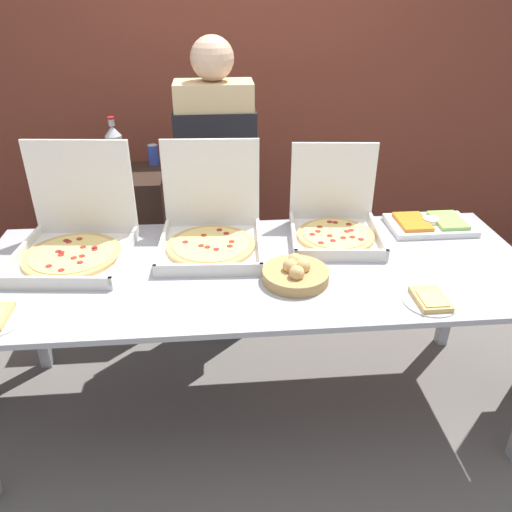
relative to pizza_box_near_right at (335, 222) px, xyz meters
The scene contains 14 objects.
ground_plane 1.05m from the pizza_box_near_right, 147.24° to the right, with size 16.00×16.00×0.00m, color slate.
brick_wall_behind 1.56m from the pizza_box_near_right, 106.00° to the left, with size 10.00×0.06×2.80m.
buffet_table 0.52m from the pizza_box_near_right, 147.24° to the right, with size 2.47×0.96×0.86m.
pizza_box_near_right is the anchor object (origin of this frame).
pizza_box_near_left 1.23m from the pizza_box_near_right, behind, with size 0.54×0.55×0.49m.
pizza_box_far_right 0.61m from the pizza_box_near_right, behind, with size 0.50×0.51×0.47m.
paper_plate_front_right 0.67m from the pizza_box_near_right, 67.88° to the right, with size 0.21×0.21×0.03m.
veggie_tray 0.52m from the pizza_box_near_right, ahead, with size 0.42×0.27×0.05m.
bread_basket 0.48m from the pizza_box_near_right, 122.39° to the right, with size 0.28×0.28×0.10m.
sideboard_podium 1.46m from the pizza_box_near_right, 148.48° to the left, with size 0.59×0.45×0.96m.
soda_bottle 1.38m from the pizza_box_near_right, 147.52° to the left, with size 0.10×0.10×0.33m.
soda_can_silver 1.44m from the pizza_box_near_right, 156.19° to the left, with size 0.07×0.07×0.12m.
soda_can_colored 1.30m from the pizza_box_near_right, 137.34° to the left, with size 0.07×0.07×0.12m.
person_server_vest 0.71m from the pizza_box_near_right, 142.81° to the left, with size 0.42×0.24×1.75m.
Camera 1 is at (-0.17, -1.92, 1.97)m, focal length 35.00 mm.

